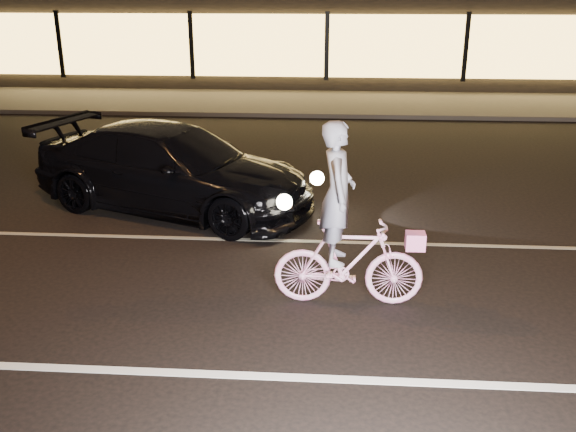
{
  "coord_description": "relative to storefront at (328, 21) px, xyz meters",
  "views": [
    {
      "loc": [
        0.21,
        -6.87,
        3.71
      ],
      "look_at": [
        -0.3,
        0.6,
        0.92
      ],
      "focal_mm": 40.0,
      "sensor_mm": 36.0,
      "label": 1
    }
  ],
  "objects": [
    {
      "name": "lane_stripe_near",
      "position": [
        0.0,
        -20.47,
        -2.14
      ],
      "size": [
        60.0,
        0.12,
        0.01
      ],
      "primitive_type": "cube",
      "color": "silver",
      "rests_on": "ground"
    },
    {
      "name": "sidewalk",
      "position": [
        0.0,
        -5.97,
        -2.09
      ],
      "size": [
        30.0,
        4.0,
        0.12
      ],
      "primitive_type": "cube",
      "color": "#383533",
      "rests_on": "ground"
    },
    {
      "name": "storefront",
      "position": [
        0.0,
        0.0,
        0.0
      ],
      "size": [
        25.4,
        8.42,
        4.2
      ],
      "color": "black",
      "rests_on": "ground"
    },
    {
      "name": "sedan",
      "position": [
        -2.42,
        -15.65,
        -1.44
      ],
      "size": [
        5.25,
        3.53,
        1.41
      ],
      "rotation": [
        0.0,
        0.0,
        1.22
      ],
      "color": "black",
      "rests_on": "ground"
    },
    {
      "name": "cyclist",
      "position": [
        0.41,
        -18.87,
        -1.35
      ],
      "size": [
        1.78,
        0.61,
        2.24
      ],
      "rotation": [
        0.0,
        0.0,
        1.57
      ],
      "color": "#FF52AF",
      "rests_on": "ground"
    },
    {
      "name": "lane_stripe_far",
      "position": [
        0.0,
        -16.97,
        -2.14
      ],
      "size": [
        60.0,
        0.1,
        0.01
      ],
      "primitive_type": "cube",
      "color": "gray",
      "rests_on": "ground"
    },
    {
      "name": "ground",
      "position": [
        0.0,
        -18.97,
        -2.15
      ],
      "size": [
        90.0,
        90.0,
        0.0
      ],
      "primitive_type": "plane",
      "color": "black",
      "rests_on": "ground"
    }
  ]
}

